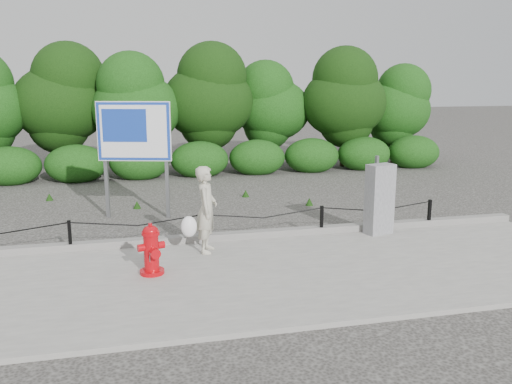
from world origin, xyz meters
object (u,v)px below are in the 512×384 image
Objects in this scene: fire_hydrant at (151,250)px; advertising_sign at (134,137)px; pedestrian at (205,211)px; utility_cabinet at (379,199)px.

advertising_sign is at bearing 76.60° from fire_hydrant.
fire_hydrant is 0.53× the size of pedestrian.
advertising_sign reaches higher than utility_cabinet.
pedestrian is 3.55m from advertising_sign.
utility_cabinet is at bearing -14.18° from advertising_sign.
advertising_sign is (-1.19, 3.17, 1.07)m from pedestrian.
pedestrian reaches higher than utility_cabinet.
pedestrian is 3.71m from utility_cabinet.
fire_hydrant is 4.93m from utility_cabinet.
utility_cabinet is (4.74, 1.33, 0.32)m from fire_hydrant.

